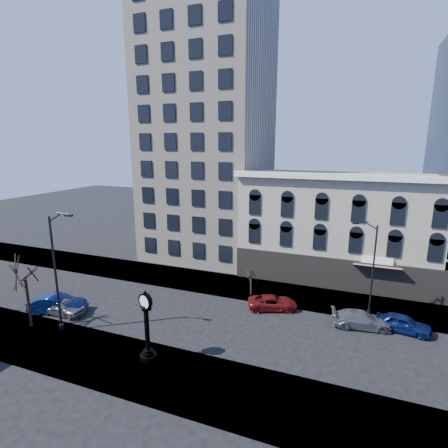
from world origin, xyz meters
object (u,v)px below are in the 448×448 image
at_px(car_near_a, 62,306).
at_px(street_lamp_near, 59,241).
at_px(street_clock, 147,329).
at_px(car_near_b, 58,304).

bearing_deg(car_near_a, street_lamp_near, -129.05).
height_order(street_clock, street_lamp_near, street_lamp_near).
distance_m(street_lamp_near, car_near_a, 8.09).
bearing_deg(car_near_b, street_clock, -125.08).
bearing_deg(car_near_a, car_near_b, 76.72).
xyz_separation_m(street_lamp_near, car_near_b, (-3.67, 2.40, -7.09)).
relative_size(street_clock, street_lamp_near, 0.51).
bearing_deg(street_clock, car_near_a, -176.78).
relative_size(street_clock, car_near_a, 1.19).
distance_m(street_clock, car_near_b, 12.61).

